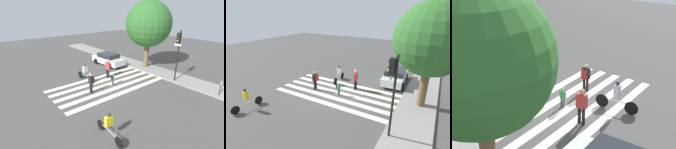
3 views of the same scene
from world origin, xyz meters
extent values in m
plane|color=#4C4947|center=(0.00, 0.00, 0.00)|extent=(60.00, 60.00, 0.00)
cube|color=gray|center=(0.00, 6.25, 0.07)|extent=(36.00, 2.50, 0.14)
cube|color=#F2EDCC|center=(-2.02, 0.00, 0.00)|extent=(0.48, 10.00, 0.01)
cube|color=#F2EDCC|center=(-1.01, 0.00, 0.00)|extent=(0.48, 10.00, 0.01)
cube|color=#F2EDCC|center=(0.00, 0.00, 0.00)|extent=(0.48, 10.00, 0.01)
cube|color=#F2EDCC|center=(1.01, 0.00, 0.00)|extent=(0.48, 10.00, 0.01)
cube|color=#F2EDCC|center=(2.02, 0.00, 0.00)|extent=(0.48, 10.00, 0.01)
cylinder|color=black|center=(3.38, 5.35, 2.36)|extent=(0.12, 0.12, 4.73)
cube|color=black|center=(3.38, 5.14, 4.11)|extent=(0.32, 0.26, 0.84)
cube|color=silver|center=(3.38, 5.14, 3.51)|extent=(0.60, 0.02, 0.16)
sphere|color=#590F0F|center=(3.38, 4.98, 4.34)|extent=(0.15, 0.15, 0.15)
sphere|color=#59470F|center=(3.38, 4.98, 4.11)|extent=(0.15, 0.15, 0.15)
sphere|color=gold|center=(3.38, 4.98, 3.88)|extent=(0.15, 0.15, 0.15)
cylinder|color=brown|center=(-1.08, 6.42, 1.53)|extent=(0.55, 0.55, 3.05)
sphere|color=#2D6628|center=(-1.08, 6.42, 4.88)|extent=(4.88, 4.88, 4.88)
cylinder|color=black|center=(-1.46, 1.09, 0.44)|extent=(0.17, 0.17, 0.89)
cylinder|color=black|center=(-1.22, 1.09, 0.44)|extent=(0.17, 0.17, 0.89)
cube|color=#B73333|center=(-1.34, 1.09, 1.24)|extent=(0.55, 0.32, 0.70)
sphere|color=tan|center=(-1.34, 1.09, 1.73)|extent=(0.28, 0.28, 0.28)
cylinder|color=#4C4C51|center=(0.26, 0.37, 0.27)|extent=(0.10, 0.10, 0.54)
cylinder|color=#4C4C51|center=(0.40, 0.37, 0.27)|extent=(0.10, 0.10, 0.54)
cube|color=#338C4C|center=(0.33, 0.37, 0.76)|extent=(0.34, 0.20, 0.43)
sphere|color=tan|center=(0.33, 0.37, 1.06)|extent=(0.17, 0.17, 0.17)
cube|color=black|center=(0.35, 0.24, 0.76)|extent=(0.25, 0.15, 0.36)
cylinder|color=black|center=(0.32, -1.98, 0.40)|extent=(0.15, 0.15, 0.80)
cylinder|color=black|center=(0.53, -1.98, 0.40)|extent=(0.15, 0.15, 0.80)
cube|color=black|center=(0.43, -1.98, 1.12)|extent=(0.48, 0.24, 0.63)
sphere|color=tan|center=(0.43, -1.98, 1.56)|extent=(0.25, 0.25, 0.25)
cube|color=maroon|center=(0.41, -1.80, 1.12)|extent=(0.36, 0.19, 0.53)
cylinder|color=black|center=(-1.28, -0.93, 0.36)|extent=(0.72, 0.11, 0.71)
cylinder|color=black|center=(-2.88, -1.09, 0.36)|extent=(0.72, 0.11, 0.71)
cube|color=#B2B2B7|center=(-2.08, -1.01, 0.55)|extent=(1.36, 0.17, 0.04)
cylinder|color=#B2B2B7|center=(-2.36, -1.04, 0.71)|extent=(0.03, 0.03, 0.32)
cylinder|color=#B2B2B7|center=(-1.48, -0.95, 0.75)|extent=(0.03, 0.03, 0.40)
cube|color=silver|center=(-2.08, -1.01, 1.15)|extent=(0.28, 0.42, 0.55)
sphere|color=#333338|center=(-2.08, -1.01, 1.54)|extent=(0.22, 0.22, 0.22)
cylinder|color=black|center=(6.36, -4.17, 0.30)|extent=(0.61, 0.08, 0.61)
cylinder|color=black|center=(4.65, -4.06, 0.30)|extent=(0.61, 0.08, 0.61)
cube|color=#B2B2B7|center=(5.50, -4.12, 0.47)|extent=(1.46, 0.13, 0.04)
cylinder|color=#B2B2B7|center=(5.20, -4.10, 0.63)|extent=(0.03, 0.03, 0.32)
cylinder|color=#B2B2B7|center=(6.14, -4.16, 0.67)|extent=(0.03, 0.03, 0.40)
cube|color=yellow|center=(5.50, -4.12, 1.07)|extent=(0.26, 0.41, 0.55)
sphere|color=#333338|center=(5.50, -4.12, 1.46)|extent=(0.22, 0.22, 0.22)
cube|color=silver|center=(-4.66, 3.73, 0.60)|extent=(4.32, 1.97, 0.67)
cube|color=#23282D|center=(-4.66, 3.73, 1.16)|extent=(2.40, 1.75, 0.46)
cylinder|color=black|center=(-3.38, 4.66, 0.32)|extent=(0.65, 0.23, 0.64)
cylinder|color=black|center=(-3.30, 2.91, 0.32)|extent=(0.65, 0.23, 0.64)
cylinder|color=black|center=(-6.01, 4.55, 0.32)|extent=(0.65, 0.23, 0.64)
cylinder|color=black|center=(-5.93, 2.79, 0.32)|extent=(0.65, 0.23, 0.64)
camera|label=1|loc=(11.46, -8.71, 6.52)|focal=28.00mm
camera|label=2|loc=(11.57, 6.94, 6.67)|focal=28.00mm
camera|label=3|loc=(-8.32, 11.78, 8.19)|focal=50.00mm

